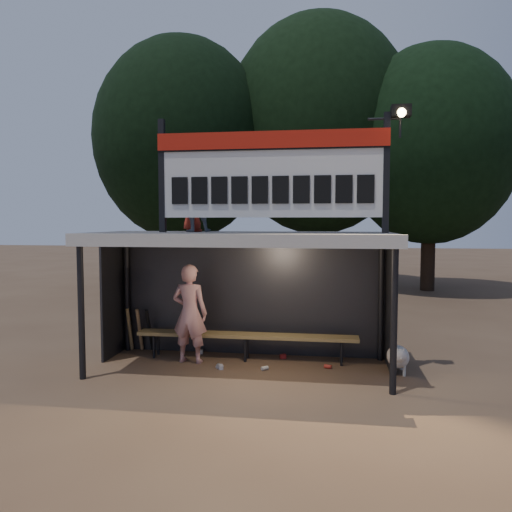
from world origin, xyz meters
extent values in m
plane|color=brown|center=(0.00, 0.00, 0.00)|extent=(80.00, 80.00, 0.00)
imported|color=silver|center=(-0.97, 0.27, 0.88)|extent=(0.68, 0.48, 1.75)
imported|color=gray|center=(-0.85, 0.25, 2.89)|extent=(0.65, 0.57, 1.14)
imported|color=#AA291A|center=(-0.96, 0.49, 2.78)|extent=(0.53, 0.48, 0.92)
cube|color=#3B3B3E|center=(0.00, 0.00, 2.26)|extent=(5.00, 2.00, 0.12)
cube|color=silver|center=(0.00, -1.02, 2.22)|extent=(5.10, 0.06, 0.20)
cylinder|color=black|center=(-2.40, -0.90, 1.10)|extent=(0.10, 0.10, 2.20)
cylinder|color=black|center=(2.40, -0.90, 1.10)|extent=(0.10, 0.10, 2.20)
cylinder|color=black|center=(-2.40, 0.90, 1.10)|extent=(0.10, 0.10, 2.20)
cylinder|color=black|center=(2.40, 0.90, 1.10)|extent=(0.10, 0.10, 2.20)
cube|color=black|center=(0.00, 1.00, 1.10)|extent=(5.00, 0.04, 2.20)
cube|color=black|center=(-2.50, 0.50, 1.10)|extent=(0.04, 1.00, 2.20)
cube|color=black|center=(2.50, 0.50, 1.10)|extent=(0.04, 1.00, 2.20)
cylinder|color=black|center=(0.00, 1.00, 2.15)|extent=(5.00, 0.06, 0.06)
cube|color=black|center=(-1.35, 0.00, 3.27)|extent=(0.10, 0.10, 1.90)
cube|color=black|center=(2.35, 0.00, 3.27)|extent=(0.10, 0.10, 1.90)
cube|color=silver|center=(0.50, 0.00, 3.27)|extent=(3.80, 0.08, 1.40)
cube|color=red|center=(0.50, -0.05, 3.83)|extent=(3.80, 0.04, 0.28)
cube|color=black|center=(0.50, -0.06, 3.68)|extent=(3.80, 0.02, 0.03)
cube|color=black|center=(-1.03, -0.05, 3.02)|extent=(0.27, 0.03, 0.45)
cube|color=black|center=(-0.69, -0.05, 3.02)|extent=(0.27, 0.03, 0.45)
cube|color=black|center=(-0.35, -0.05, 3.02)|extent=(0.27, 0.03, 0.45)
cube|color=black|center=(-0.01, -0.05, 3.02)|extent=(0.27, 0.03, 0.45)
cube|color=black|center=(0.33, -0.05, 3.02)|extent=(0.27, 0.03, 0.45)
cube|color=black|center=(0.67, -0.05, 3.02)|extent=(0.27, 0.03, 0.45)
cube|color=black|center=(1.01, -0.05, 3.02)|extent=(0.27, 0.03, 0.45)
cube|color=black|center=(1.35, -0.05, 3.02)|extent=(0.27, 0.03, 0.45)
cube|color=black|center=(1.69, -0.05, 3.02)|extent=(0.27, 0.03, 0.45)
cube|color=black|center=(2.03, -0.05, 3.02)|extent=(0.27, 0.03, 0.45)
cylinder|color=black|center=(2.30, 0.00, 4.12)|extent=(0.50, 0.04, 0.04)
cylinder|color=black|center=(2.55, 0.00, 3.97)|extent=(0.04, 0.04, 0.30)
cube|color=black|center=(2.55, -0.05, 4.22)|extent=(0.30, 0.22, 0.18)
sphere|color=#FFD88C|center=(2.55, -0.14, 4.18)|extent=(0.14, 0.14, 0.14)
cube|color=olive|center=(0.00, 0.55, 0.45)|extent=(4.00, 0.35, 0.06)
cylinder|color=black|center=(-1.70, 0.43, 0.23)|extent=(0.05, 0.05, 0.45)
cylinder|color=black|center=(-1.70, 0.67, 0.23)|extent=(0.05, 0.05, 0.45)
cylinder|color=black|center=(0.00, 0.43, 0.23)|extent=(0.05, 0.05, 0.45)
cylinder|color=black|center=(0.00, 0.67, 0.23)|extent=(0.05, 0.05, 0.45)
cylinder|color=black|center=(1.70, 0.43, 0.23)|extent=(0.05, 0.05, 0.45)
cylinder|color=black|center=(1.70, 0.67, 0.23)|extent=(0.05, 0.05, 0.45)
cylinder|color=#302115|center=(-4.00, 10.00, 1.87)|extent=(0.50, 0.50, 3.74)
ellipsoid|color=black|center=(-4.00, 10.00, 5.53)|extent=(6.46, 6.46, 7.48)
cylinder|color=#2F2214|center=(1.00, 11.50, 2.09)|extent=(0.50, 0.50, 4.18)
ellipsoid|color=black|center=(1.00, 11.50, 6.18)|extent=(7.22, 7.22, 8.36)
cylinder|color=black|center=(5.00, 10.50, 1.76)|extent=(0.50, 0.50, 3.52)
ellipsoid|color=black|center=(5.00, 10.50, 5.20)|extent=(6.08, 6.08, 7.04)
ellipsoid|color=silver|center=(2.61, 0.17, 0.27)|extent=(0.36, 0.58, 0.36)
sphere|color=white|center=(2.61, -0.11, 0.36)|extent=(0.22, 0.22, 0.22)
cone|color=beige|center=(2.61, -0.21, 0.34)|extent=(0.10, 0.10, 0.10)
cone|color=silver|center=(2.56, -0.13, 0.46)|extent=(0.06, 0.06, 0.07)
cone|color=beige|center=(2.66, -0.13, 0.46)|extent=(0.06, 0.06, 0.07)
cylinder|color=silver|center=(2.53, -0.01, 0.09)|extent=(0.05, 0.05, 0.18)
cylinder|color=beige|center=(2.69, -0.01, 0.09)|extent=(0.05, 0.05, 0.18)
cylinder|color=beige|center=(2.53, 0.35, 0.09)|extent=(0.05, 0.05, 0.18)
cylinder|color=beige|center=(2.69, 0.35, 0.09)|extent=(0.05, 0.05, 0.18)
cylinder|color=beige|center=(2.61, 0.47, 0.34)|extent=(0.04, 0.16, 0.14)
cylinder|color=olive|center=(-2.32, 0.82, 0.43)|extent=(0.07, 0.27, 0.84)
cylinder|color=#A67B4D|center=(-2.12, 0.82, 0.43)|extent=(0.06, 0.30, 0.83)
cylinder|color=black|center=(-1.92, 0.82, 0.43)|extent=(0.09, 0.33, 0.83)
cube|color=#B2221E|center=(0.65, 0.73, 0.04)|extent=(0.12, 0.11, 0.08)
cylinder|color=#ABABB0|center=(-0.40, -0.01, 0.04)|extent=(0.08, 0.12, 0.07)
cube|color=silver|center=(-0.94, 0.85, 0.04)|extent=(0.11, 0.08, 0.08)
cylinder|color=#B42B1F|center=(1.46, 0.23, 0.04)|extent=(0.14, 0.10, 0.07)
cube|color=#B0B0B5|center=(-0.33, -0.08, 0.04)|extent=(0.10, 0.12, 0.08)
cylinder|color=beige|center=(0.41, -0.02, 0.04)|extent=(0.13, 0.13, 0.07)
camera|label=1|loc=(1.47, -8.20, 2.51)|focal=35.00mm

